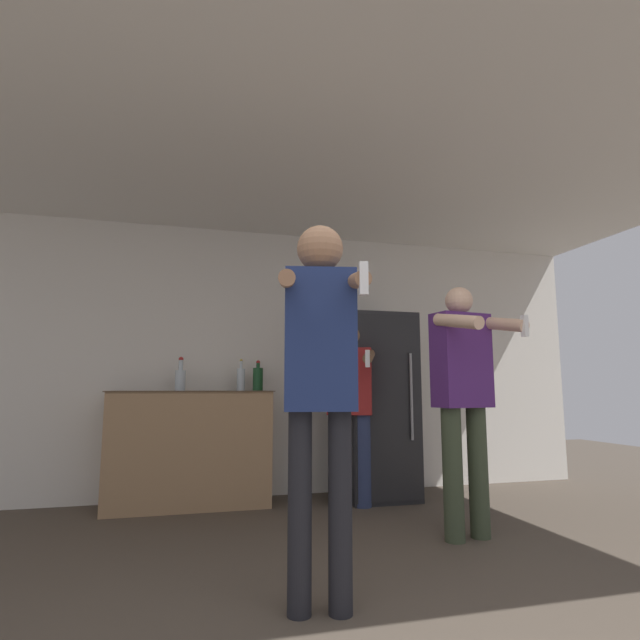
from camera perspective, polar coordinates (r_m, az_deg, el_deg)
name	(u,v)px	position (r m, az deg, el deg)	size (l,w,h in m)	color
wall_back	(256,360)	(4.92, -7.33, -4.57)	(7.00, 0.06, 2.55)	silver
ceiling_slab	(292,157)	(3.60, -3.19, 18.15)	(7.00, 3.85, 0.05)	silver
refrigerator	(375,405)	(4.81, 6.30, -9.62)	(0.64, 0.73, 1.69)	#262628
counter	(190,448)	(4.60, -14.61, -13.95)	(1.39, 0.56, 0.98)	#997551
bottle_green_wine	(258,378)	(4.68, -7.11, -6.65)	(0.09, 0.09, 0.28)	#194723
bottle_dark_rum	(180,378)	(4.64, -15.67, -6.42)	(0.09, 0.09, 0.30)	silver
bottle_brown_liquor	(241,379)	(4.66, -9.04, -6.64)	(0.08, 0.08, 0.29)	silver
person_woman_foreground	(320,367)	(2.37, 0.02, -5.40)	(0.45, 0.53, 1.79)	black
person_man_side	(464,389)	(3.62, 16.10, -7.60)	(0.52, 0.57, 1.72)	#38422D
person_spectator_back	(350,401)	(4.43, 3.43, -9.23)	(0.57, 0.60, 1.58)	navy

